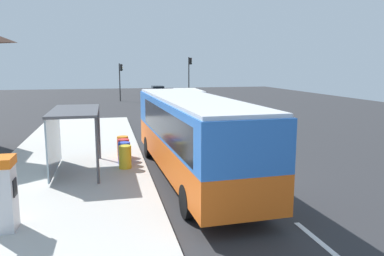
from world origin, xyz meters
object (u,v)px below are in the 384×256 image
ticket_machine (2,193)px  recycling_bin_orange (123,146)px  bus (191,132)px  recycling_bin_red (124,150)px  sedan_near (158,91)px  traffic_light_near_side (190,72)px  bus_shelter (67,124)px  white_van (189,101)px  sedan_far (170,97)px  recycling_bin_yellow (125,157)px  recycling_bin_blue (124,153)px  traffic_light_far_side (120,76)px

ticket_machine → recycling_bin_orange: ticket_machine is taller
bus → recycling_bin_red: 3.96m
sedan_near → traffic_light_near_side: traffic_light_near_side is taller
traffic_light_near_side → bus_shelter: traffic_light_near_side is taller
white_van → sedan_far: (0.10, 10.34, -0.55)m
sedan_near → sedan_far: same height
recycling_bin_red → recycling_bin_orange: same height
recycling_bin_yellow → ticket_machine: bearing=-122.3°
white_van → sedan_near: size_ratio=1.19×
recycling_bin_red → bus_shelter: (-2.21, -1.39, 1.44)m
recycling_bin_blue → sedan_near: bearing=80.1°
ticket_machine → recycling_bin_blue: bearing=60.8°
recycling_bin_blue → recycling_bin_red: size_ratio=1.00×
bus → recycling_bin_red: (-2.49, 2.84, -1.19)m
recycling_bin_blue → bus_shelter: bearing=-162.6°
traffic_light_far_side → traffic_light_near_side: bearing=-5.3°
recycling_bin_yellow → recycling_bin_orange: bearing=90.0°
ticket_machine → recycling_bin_blue: size_ratio=2.04×
bus → traffic_light_near_side: size_ratio=2.04×
recycling_bin_yellow → traffic_light_near_side: (9.69, 31.29, 2.93)m
traffic_light_far_side → ticket_machine: bearing=-96.8°
white_van → traffic_light_near_side: size_ratio=0.97×
sedan_far → recycling_bin_blue: 27.25m
ticket_machine → traffic_light_far_side: 37.70m
ticket_machine → recycling_bin_red: 7.51m
white_van → traffic_light_near_side: bearing=77.2°
recycling_bin_orange → traffic_light_far_side: (1.10, 29.99, 2.45)m
sedan_near → sedan_far: bearing=-90.0°
recycling_bin_blue → white_van: bearing=68.3°
recycling_bin_orange → bus_shelter: 3.37m
white_van → bus_shelter: (-8.61, -16.81, 0.75)m
recycling_bin_orange → white_van: bearing=66.5°
recycling_bin_red → traffic_light_near_side: traffic_light_near_side is taller
recycling_bin_red → recycling_bin_orange: bearing=90.0°
sedan_near → recycling_bin_yellow: 38.63m
recycling_bin_red → traffic_light_near_side: (9.69, 29.89, 2.93)m
white_van → recycling_bin_yellow: bearing=-110.8°
traffic_light_far_side → bus_shelter: 32.27m
recycling_bin_red → traffic_light_far_side: (1.10, 30.69, 2.45)m
recycling_bin_red → traffic_light_far_side: 30.81m
white_van → traffic_light_near_side: (3.29, 14.47, 2.25)m
recycling_bin_yellow → recycling_bin_red: bearing=90.0°
sedan_near → recycling_bin_orange: bearing=-100.2°
recycling_bin_orange → recycling_bin_red: bearing=-90.0°
sedan_near → recycling_bin_yellow: size_ratio=4.65×
white_van → sedan_far: white_van is taller
ticket_machine → recycling_bin_orange: size_ratio=2.04×
bus_shelter → recycling_bin_yellow: bearing=-0.2°
recycling_bin_red → traffic_light_near_side: size_ratio=0.17×
recycling_bin_yellow → bus_shelter: bus_shelter is taller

